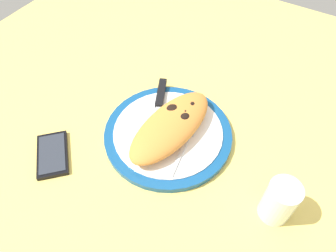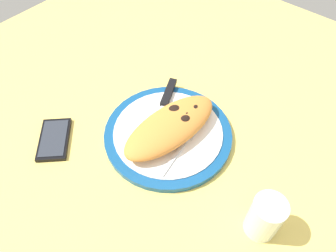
{
  "view_description": "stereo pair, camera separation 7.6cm",
  "coord_description": "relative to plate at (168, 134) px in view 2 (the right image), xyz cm",
  "views": [
    {
      "loc": [
        -40.4,
        -24.21,
        63.12
      ],
      "look_at": [
        0.0,
        0.0,
        3.89
      ],
      "focal_mm": 33.93,
      "sensor_mm": 36.0,
      "label": 1
    },
    {
      "loc": [
        -36.01,
        -30.36,
        63.12
      ],
      "look_at": [
        0.0,
        0.0,
        3.89
      ],
      "focal_mm": 33.93,
      "sensor_mm": 36.0,
      "label": 2
    }
  ],
  "objects": [
    {
      "name": "smartphone",
      "position": [
        -19.03,
        20.33,
        -0.35
      ],
      "size": [
        13.68,
        13.62,
        1.16
      ],
      "color": "black",
      "rests_on": "ground_plane"
    },
    {
      "name": "water_glass",
      "position": [
        -5.79,
        -29.02,
        3.53
      ],
      "size": [
        6.44,
        6.44,
        10.2
      ],
      "color": "silver",
      "rests_on": "ground_plane"
    },
    {
      "name": "plate",
      "position": [
        0.0,
        0.0,
        0.0
      ],
      "size": [
        31.29,
        31.29,
        1.89
      ],
      "color": "navy",
      "rests_on": "ground_plane"
    },
    {
      "name": "fork",
      "position": [
        -1.08,
        -5.38,
        1.18
      ],
      "size": [
        16.07,
        4.2,
        0.4
      ],
      "color": "silver",
      "rests_on": "plate"
    },
    {
      "name": "knife",
      "position": [
        7.19,
        6.85,
        1.48
      ],
      "size": [
        21.02,
        10.88,
        1.2
      ],
      "color": "silver",
      "rests_on": "plate"
    },
    {
      "name": "calzone",
      "position": [
        0.24,
        -0.77,
        3.5
      ],
      "size": [
        27.68,
        14.6,
        4.98
      ],
      "color": "orange",
      "rests_on": "plate"
    },
    {
      "name": "ground_plane",
      "position": [
        0.0,
        0.0,
        -2.41
      ],
      "size": [
        150.0,
        150.0,
        3.0
      ],
      "primitive_type": "cube",
      "color": "#EACC60"
    }
  ]
}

